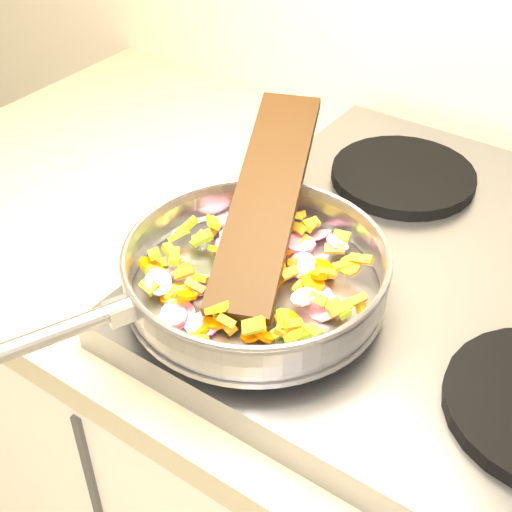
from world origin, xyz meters
The scene contains 6 objects.
cooktop centered at (-0.70, 1.67, 0.92)m, with size 0.60×0.60×0.04m, color #939399.
grate_fl centered at (-0.84, 1.52, 0.95)m, with size 0.19×0.19×0.02m, color black.
grate_bl centered at (-0.84, 1.81, 0.95)m, with size 0.19×0.19×0.02m, color black.
saute_pan centered at (-0.86, 1.49, 0.99)m, with size 0.31×0.46×0.05m.
vegetable_heap centered at (-0.87, 1.50, 0.97)m, with size 0.25×0.26×0.04m.
wooden_spatula centered at (-0.90, 1.56, 1.03)m, with size 0.30×0.07×0.01m, color black.
Camera 1 is at (-0.54, 1.03, 1.45)m, focal length 50.00 mm.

